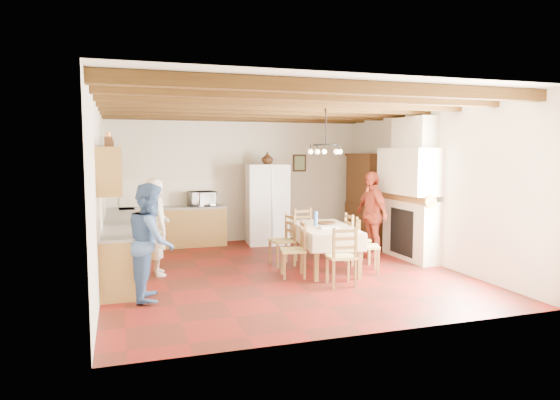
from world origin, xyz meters
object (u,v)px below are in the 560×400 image
(person_woman_blue, at_px, (151,241))
(chair_left_far, at_px, (282,240))
(person_man, at_px, (158,227))
(person_woman_red, at_px, (371,214))
(microwave, at_px, (202,199))
(chair_end_near, at_px, (341,256))
(refrigerator, at_px, (267,204))
(chair_end_far, at_px, (306,233))
(chair_right_far, at_px, (357,238))
(hutch, at_px, (365,199))
(dining_table, at_px, (325,231))
(chair_left_near, at_px, (293,249))
(chair_right_near, at_px, (367,245))

(person_woman_blue, bearing_deg, chair_left_far, -53.44)
(person_man, relative_size, person_woman_red, 0.97)
(microwave, bearing_deg, chair_end_near, -79.24)
(chair_left_far, distance_m, person_man, 2.30)
(refrigerator, relative_size, chair_left_far, 1.92)
(refrigerator, relative_size, person_woman_blue, 1.09)
(chair_left_far, bearing_deg, chair_end_far, 124.81)
(chair_right_far, bearing_deg, refrigerator, 27.37)
(person_woman_blue, bearing_deg, refrigerator, -31.78)
(hutch, height_order, chair_end_near, hutch)
(dining_table, height_order, chair_left_near, chair_left_near)
(chair_right_far, height_order, microwave, microwave)
(hutch, bearing_deg, chair_right_far, -123.91)
(chair_left_far, xyz_separation_m, chair_end_far, (0.74, 0.64, 0.00))
(chair_left_far, bearing_deg, person_woman_blue, -65.47)
(chair_left_near, distance_m, person_woman_red, 2.37)
(refrigerator, xyz_separation_m, microwave, (-1.45, 0.30, 0.14))
(refrigerator, distance_m, hutch, 2.28)
(chair_right_far, bearing_deg, chair_left_far, 82.42)
(hutch, distance_m, microwave, 3.76)
(chair_left_near, relative_size, chair_right_far, 1.00)
(dining_table, xyz_separation_m, chair_left_near, (-0.74, -0.36, -0.23))
(person_woman_red, relative_size, microwave, 2.91)
(refrigerator, height_order, person_man, refrigerator)
(chair_end_near, height_order, person_man, person_man)
(chair_right_far, relative_size, person_woman_red, 0.55)
(chair_left_near, height_order, person_man, person_man)
(person_woman_red, bearing_deg, person_woman_blue, -73.69)
(chair_left_near, distance_m, chair_left_far, 0.91)
(chair_end_far, height_order, person_woman_red, person_woman_red)
(chair_left_near, relative_size, chair_left_far, 1.00)
(refrigerator, distance_m, chair_left_far, 2.27)
(person_man, bearing_deg, microwave, -30.54)
(chair_end_near, bearing_deg, chair_right_near, -134.96)
(chair_left_near, bearing_deg, person_man, -100.34)
(chair_left_near, xyz_separation_m, chair_left_far, (0.10, 0.91, 0.00))
(chair_end_far, distance_m, microwave, 2.67)
(chair_left_near, xyz_separation_m, chair_right_far, (1.51, 0.61, 0.00))
(refrigerator, distance_m, chair_right_near, 3.34)
(hutch, relative_size, person_man, 1.24)
(dining_table, relative_size, chair_end_near, 1.98)
(dining_table, xyz_separation_m, microwave, (-1.73, 3.04, 0.36))
(refrigerator, distance_m, person_man, 3.45)
(hutch, bearing_deg, chair_left_far, -150.85)
(person_man, bearing_deg, person_woman_blue, 166.71)
(chair_left_far, relative_size, chair_end_near, 1.00)
(refrigerator, xyz_separation_m, dining_table, (0.28, -2.75, -0.22))
(refrigerator, xyz_separation_m, chair_end_far, (0.38, -1.56, -0.44))
(chair_left_far, height_order, chair_right_far, same)
(hutch, height_order, person_woman_red, hutch)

